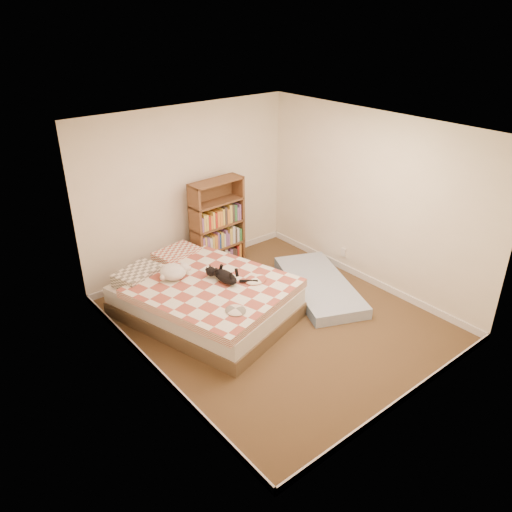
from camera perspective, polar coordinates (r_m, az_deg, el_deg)
room at (r=6.04m, az=2.46°, el=2.15°), size 3.51×4.01×2.51m
bed at (r=6.64m, az=-6.07°, el=-4.66°), size 2.09×2.55×0.59m
bookshelf at (r=7.71m, az=-4.47°, el=2.34°), size 0.87×0.33×1.43m
floor_mattress at (r=7.28m, az=7.20°, el=-3.39°), size 1.44×1.94×0.16m
black_cat at (r=6.43m, az=-3.66°, el=-2.24°), size 0.33×0.71×0.16m
white_dog at (r=6.55m, az=-9.35°, el=-1.79°), size 0.47×0.49×0.18m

